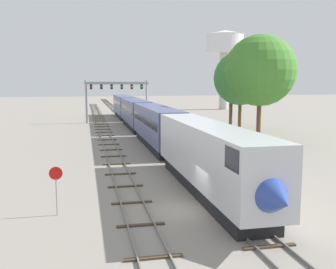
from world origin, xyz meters
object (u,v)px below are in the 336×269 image
Objects in this scene: signal_gantry at (117,91)px; passenger_train at (144,118)px; trackside_tree_left at (231,84)px; trackside_tree_right at (241,78)px; water_tower at (225,47)px; trackside_tree_mid at (260,71)px; stop_sign at (56,184)px.

passenger_train is at bearing -83.31° from signal_gantry.
signal_gantry is 22.23m from trackside_tree_left.
trackside_tree_right reaches higher than passenger_train.
trackside_tree_right is (17.08, 5.34, 5.75)m from passenger_train.
trackside_tree_right reaches higher than signal_gantry.
water_tower reaches higher than trackside_tree_right.
signal_gantry is 0.54× the size of water_tower.
water_tower is at bearing 71.28° from trackside_tree_left.
passenger_train is at bearing 143.29° from trackside_tree_mid.
stop_sign is 0.21× the size of trackside_tree_mid.
water_tower is at bearing 73.07° from trackside_tree_right.
passenger_train is 3.60× the size of water_tower.
trackside_tree_left is 0.79× the size of trackside_tree_right.
trackside_tree_mid is 1.06× the size of trackside_tree_right.
water_tower reaches higher than trackside_tree_mid.
signal_gantry is 4.20× the size of stop_sign.
trackside_tree_left is at bearing 81.01° from trackside_tree_mid.
stop_sign is at bearing -116.09° from water_tower.
trackside_tree_left is 16.59m from trackside_tree_mid.
trackside_tree_right is (27.08, 38.25, 6.48)m from stop_sign.
trackside_tree_left is (-14.92, -44.03, -10.27)m from water_tower.
trackside_tree_right reaches higher than stop_sign.
signal_gantry is at bearing 96.69° from passenger_train.
stop_sign is (-7.75, -52.08, -4.14)m from signal_gantry.
trackside_tree_left reaches higher than signal_gantry.
water_tower reaches higher than passenger_train.
signal_gantry is 1.19× the size of trackside_tree_left.
trackside_tree_mid is at bearing -98.99° from trackside_tree_left.
water_tower is (30.80, 50.41, 15.07)m from passenger_train.
signal_gantry is 52.82m from stop_sign.
water_tower is 63.39m from trackside_tree_mid.
passenger_train is 34.39m from stop_sign.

